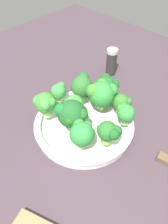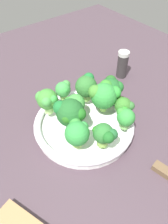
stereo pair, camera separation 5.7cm
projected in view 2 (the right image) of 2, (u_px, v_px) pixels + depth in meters
The scene contains 14 objects.
ground_plane at pixel (74, 133), 61.84cm from camera, with size 130.00×130.00×2.50cm, color #44353E.
bowl at pixel (84, 125), 60.00cm from camera, with size 25.86×25.86×3.28cm.
broccoli_floret_0 at pixel (104, 95), 58.31cm from camera, with size 6.81×7.59×8.20cm.
broccoli_floret_1 at pixel (47, 100), 58.06cm from camera, with size 5.78×5.39×7.05cm.
broccoli_floret_2 at pixel (75, 104), 57.77cm from camera, with size 4.73×4.89×6.31cm.
broccoli_floret_3 at pixel (70, 113), 53.78cm from camera, with size 7.21×6.79×8.25cm.
broccoli_floret_4 at pixel (64, 89), 62.68cm from camera, with size 4.27×4.72×5.45cm.
broccoli_floret_5 at pixel (77, 133), 51.01cm from camera, with size 6.10×5.87×6.60cm.
broccoli_floret_6 at pixel (87, 86), 61.94cm from camera, with size 5.93×5.99×7.46cm.
broccoli_floret_7 at pixel (104, 134), 50.81cm from camera, with size 5.64×4.69×6.04cm.
broccoli_floret_8 at pixel (125, 117), 55.05cm from camera, with size 4.68×4.41×5.59cm.
broccoli_floret_9 at pixel (124, 106), 58.19cm from camera, with size 5.25×4.33×5.42cm.
broccoli_floret_10 at pixel (111, 89), 61.20cm from camera, with size 6.22×6.28×7.42cm.
pepper_shaker at pixel (122, 64), 75.10cm from camera, with size 3.60×3.60×9.12cm.
Camera 2 is at (33.18, -23.01, 45.99)cm, focal length 37.00 mm.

